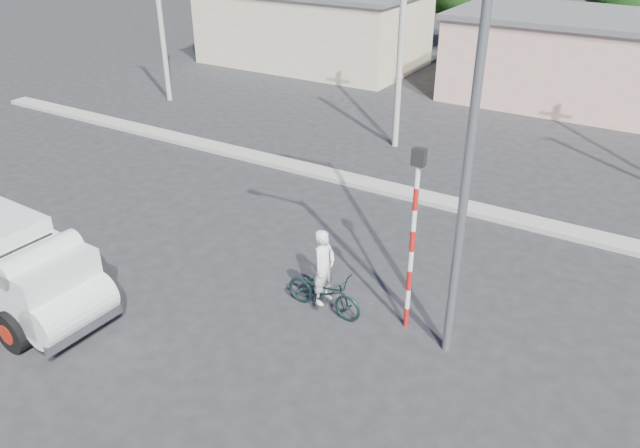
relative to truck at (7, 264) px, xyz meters
The scene contains 9 objects.
ground_plane 5.88m from the truck, 28.02° to the left, with size 120.00×120.00×0.00m, color #242427.
median 11.90m from the truck, 64.63° to the left, with size 40.00×0.80×0.16m, color #99968E.
truck is the anchor object (origin of this frame).
bicycle 7.40m from the truck, 30.35° to the left, with size 0.71×2.03×1.06m, color black.
cyclist 7.37m from the truck, 30.35° to the left, with size 0.68×0.45×1.87m, color white.
traffic_pole 9.38m from the truck, 26.92° to the left, with size 0.28×0.18×4.36m.
streetlight 10.68m from the truck, 22.95° to the left, with size 2.34×0.22×9.00m.
building_row 25.48m from the truck, 75.97° to the left, with size 37.80×7.30×4.44m.
utility_poles 17.13m from the truck, 60.48° to the left, with size 35.40×0.24×8.00m.
Camera 1 is at (7.53, -9.48, 8.83)m, focal length 35.00 mm.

